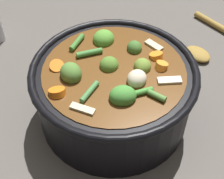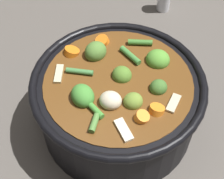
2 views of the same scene
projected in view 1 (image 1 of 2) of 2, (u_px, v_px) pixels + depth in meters
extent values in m
plane|color=#514C47|center=(114.00, 113.00, 0.65)|extent=(1.10, 1.10, 0.00)
cylinder|color=black|center=(114.00, 94.00, 0.61)|extent=(0.29, 0.29, 0.12)
torus|color=black|center=(114.00, 71.00, 0.57)|extent=(0.30, 0.30, 0.01)
cylinder|color=brown|center=(114.00, 92.00, 0.61)|extent=(0.25, 0.25, 0.11)
ellipsoid|color=#416E2D|center=(134.00, 48.00, 0.60)|extent=(0.04, 0.04, 0.03)
ellipsoid|color=#527D35|center=(71.00, 73.00, 0.55)|extent=(0.05, 0.05, 0.04)
ellipsoid|color=olive|center=(142.00, 66.00, 0.57)|extent=(0.04, 0.04, 0.03)
ellipsoid|color=#448B35|center=(123.00, 96.00, 0.52)|extent=(0.05, 0.06, 0.03)
ellipsoid|color=#559734|center=(104.00, 39.00, 0.62)|extent=(0.05, 0.05, 0.03)
ellipsoid|color=#527D2C|center=(110.00, 65.00, 0.57)|extent=(0.03, 0.03, 0.03)
cylinder|color=orange|center=(57.00, 92.00, 0.53)|extent=(0.04, 0.04, 0.02)
cylinder|color=orange|center=(156.00, 56.00, 0.59)|extent=(0.03, 0.03, 0.02)
cylinder|color=orange|center=(57.00, 67.00, 0.57)|extent=(0.04, 0.03, 0.02)
cylinder|color=orange|center=(161.00, 67.00, 0.57)|extent=(0.02, 0.03, 0.02)
ellipsoid|color=beige|center=(137.00, 79.00, 0.54)|extent=(0.04, 0.04, 0.03)
cylinder|color=#458243|center=(90.00, 92.00, 0.52)|extent=(0.02, 0.05, 0.01)
cylinder|color=#4F8139|center=(157.00, 96.00, 0.52)|extent=(0.03, 0.02, 0.01)
cylinder|color=#408139|center=(89.00, 53.00, 0.59)|extent=(0.03, 0.05, 0.01)
cylinder|color=#428C34|center=(143.00, 92.00, 0.52)|extent=(0.02, 0.03, 0.01)
cylinder|color=#3E772E|center=(77.00, 42.00, 0.61)|extent=(0.03, 0.04, 0.01)
cube|color=beige|center=(154.00, 46.00, 0.61)|extent=(0.04, 0.02, 0.01)
cube|color=beige|center=(170.00, 80.00, 0.55)|extent=(0.04, 0.04, 0.01)
cube|color=beige|center=(83.00, 109.00, 0.50)|extent=(0.04, 0.03, 0.01)
ellipsoid|color=olive|center=(197.00, 54.00, 0.76)|extent=(0.07, 0.05, 0.02)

